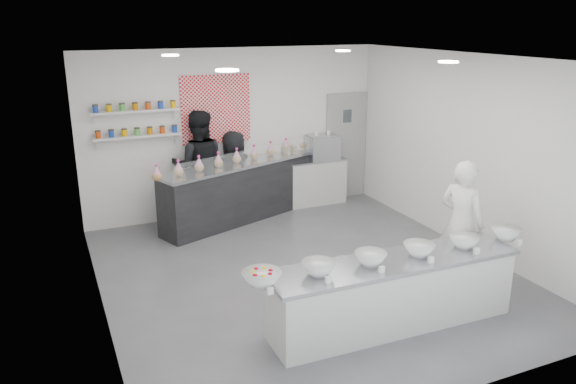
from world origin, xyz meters
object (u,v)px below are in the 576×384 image
object	(u,v)px
espresso_ledge	(316,182)
woman_prep	(461,223)
prep_counter	(393,293)
espresso_machine	(322,148)
staff_right	(235,174)
back_bar	(246,190)
staff_left	(199,166)

from	to	relation	value
espresso_ledge	woman_prep	world-z (taller)	woman_prep
prep_counter	woman_prep	bearing A→B (deg)	23.41
espresso_machine	staff_right	size ratio (longest dim) A/B	0.38
espresso_ledge	staff_right	size ratio (longest dim) A/B	0.76
staff_right	woman_prep	bearing A→B (deg)	109.62
back_bar	espresso_ledge	bearing A→B (deg)	-12.13
prep_counter	staff_left	xyz separation A→B (m)	(-1.07, 4.47, 0.57)
back_bar	woman_prep	size ratio (longest dim) A/B	1.98
woman_prep	staff_right	distance (m)	4.31
back_bar	espresso_machine	distance (m)	1.75
woman_prep	staff_right	xyz separation A→B (m)	(-1.89, 3.87, -0.08)
prep_counter	espresso_machine	world-z (taller)	espresso_machine
prep_counter	espresso_ledge	world-z (taller)	espresso_ledge
back_bar	woman_prep	bearing A→B (deg)	-84.59
espresso_ledge	back_bar	bearing A→B (deg)	-171.71
staff_left	staff_right	bearing A→B (deg)	-162.74
espresso_ledge	staff_right	xyz separation A→B (m)	(-1.65, 0.03, 0.34)
prep_counter	staff_left	bearing A→B (deg)	104.60
prep_counter	staff_left	world-z (taller)	staff_left
prep_counter	espresso_ledge	bearing A→B (deg)	75.70
back_bar	staff_right	bearing A→B (deg)	97.60
espresso_ledge	staff_right	distance (m)	1.68
espresso_ledge	staff_right	bearing A→B (deg)	178.97
prep_counter	espresso_ledge	distance (m)	4.61
back_bar	woman_prep	distance (m)	4.04
espresso_ledge	woman_prep	xyz separation A→B (m)	(0.24, -3.84, 0.42)
staff_left	prep_counter	bearing A→B (deg)	120.75
espresso_machine	staff_right	xyz separation A→B (m)	(-1.77, 0.03, -0.33)
prep_counter	espresso_ledge	size ratio (longest dim) A/B	2.59
espresso_machine	woman_prep	bearing A→B (deg)	-88.26
espresso_machine	staff_left	bearing A→B (deg)	179.30
prep_counter	woman_prep	size ratio (longest dim) A/B	1.78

